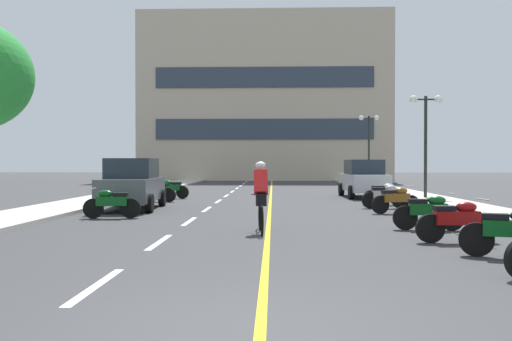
% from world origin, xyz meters
% --- Properties ---
extents(ground_plane, '(140.00, 140.00, 0.00)m').
position_xyz_m(ground_plane, '(0.00, 21.00, 0.00)').
color(ground_plane, '#38383A').
extents(curb_left, '(2.40, 72.00, 0.12)m').
position_xyz_m(curb_left, '(-7.20, 24.00, 0.06)').
color(curb_left, '#B7B2A8').
rests_on(curb_left, ground).
extents(curb_right, '(2.40, 72.00, 0.12)m').
position_xyz_m(curb_right, '(7.20, 24.00, 0.06)').
color(curb_right, '#B7B2A8').
rests_on(curb_right, ground).
extents(lane_dash_0, '(0.14, 2.20, 0.01)m').
position_xyz_m(lane_dash_0, '(-2.00, 2.00, 0.00)').
color(lane_dash_0, silver).
rests_on(lane_dash_0, ground).
extents(lane_dash_1, '(0.14, 2.20, 0.01)m').
position_xyz_m(lane_dash_1, '(-2.00, 6.00, 0.00)').
color(lane_dash_1, silver).
rests_on(lane_dash_1, ground).
extents(lane_dash_2, '(0.14, 2.20, 0.01)m').
position_xyz_m(lane_dash_2, '(-2.00, 10.00, 0.00)').
color(lane_dash_2, silver).
rests_on(lane_dash_2, ground).
extents(lane_dash_3, '(0.14, 2.20, 0.01)m').
position_xyz_m(lane_dash_3, '(-2.00, 14.00, 0.00)').
color(lane_dash_3, silver).
rests_on(lane_dash_3, ground).
extents(lane_dash_4, '(0.14, 2.20, 0.01)m').
position_xyz_m(lane_dash_4, '(-2.00, 18.00, 0.00)').
color(lane_dash_4, silver).
rests_on(lane_dash_4, ground).
extents(lane_dash_5, '(0.14, 2.20, 0.01)m').
position_xyz_m(lane_dash_5, '(-2.00, 22.00, 0.00)').
color(lane_dash_5, silver).
rests_on(lane_dash_5, ground).
extents(lane_dash_6, '(0.14, 2.20, 0.01)m').
position_xyz_m(lane_dash_6, '(-2.00, 26.00, 0.00)').
color(lane_dash_6, silver).
rests_on(lane_dash_6, ground).
extents(lane_dash_7, '(0.14, 2.20, 0.01)m').
position_xyz_m(lane_dash_7, '(-2.00, 30.00, 0.00)').
color(lane_dash_7, silver).
rests_on(lane_dash_7, ground).
extents(lane_dash_8, '(0.14, 2.20, 0.01)m').
position_xyz_m(lane_dash_8, '(-2.00, 34.00, 0.00)').
color(lane_dash_8, silver).
rests_on(lane_dash_8, ground).
extents(lane_dash_9, '(0.14, 2.20, 0.01)m').
position_xyz_m(lane_dash_9, '(-2.00, 38.00, 0.00)').
color(lane_dash_9, silver).
rests_on(lane_dash_9, ground).
extents(lane_dash_10, '(0.14, 2.20, 0.01)m').
position_xyz_m(lane_dash_10, '(-2.00, 42.00, 0.00)').
color(lane_dash_10, silver).
rests_on(lane_dash_10, ground).
extents(lane_dash_11, '(0.14, 2.20, 0.01)m').
position_xyz_m(lane_dash_11, '(-2.00, 46.00, 0.00)').
color(lane_dash_11, silver).
rests_on(lane_dash_11, ground).
extents(centre_line_yellow, '(0.12, 66.00, 0.01)m').
position_xyz_m(centre_line_yellow, '(0.25, 24.00, 0.00)').
color(centre_line_yellow, gold).
rests_on(centre_line_yellow, ground).
extents(office_building, '(24.21, 9.46, 16.10)m').
position_xyz_m(office_building, '(-0.47, 49.67, 8.05)').
color(office_building, '#BCAD93').
rests_on(office_building, ground).
extents(street_lamp_mid, '(1.46, 0.36, 4.59)m').
position_xyz_m(street_lamp_mid, '(7.24, 19.32, 3.52)').
color(street_lamp_mid, black).
rests_on(street_lamp_mid, curb_right).
extents(street_lamp_far, '(1.46, 0.36, 5.01)m').
position_xyz_m(street_lamp_far, '(7.32, 34.16, 3.80)').
color(street_lamp_far, black).
rests_on(street_lamp_far, curb_right).
extents(parked_car_near, '(2.11, 4.29, 1.82)m').
position_xyz_m(parked_car_near, '(-4.65, 13.89, 0.92)').
color(parked_car_near, black).
rests_on(parked_car_near, ground).
extents(parked_car_mid, '(2.05, 4.26, 1.82)m').
position_xyz_m(parked_car_mid, '(4.74, 20.93, 0.92)').
color(parked_car_mid, black).
rests_on(parked_car_mid, ground).
extents(motorcycle_1, '(1.65, 0.78, 0.92)m').
position_xyz_m(motorcycle_1, '(4.50, 4.29, 0.47)').
color(motorcycle_1, black).
rests_on(motorcycle_1, ground).
extents(motorcycle_2, '(1.70, 0.60, 0.92)m').
position_xyz_m(motorcycle_2, '(4.18, 6.09, 0.47)').
color(motorcycle_2, black).
rests_on(motorcycle_2, ground).
extents(motorcycle_3, '(1.70, 0.60, 0.92)m').
position_xyz_m(motorcycle_3, '(4.19, 8.16, 0.47)').
color(motorcycle_3, black).
rests_on(motorcycle_3, ground).
extents(motorcycle_4, '(1.70, 0.60, 0.92)m').
position_xyz_m(motorcycle_4, '(-4.44, 10.72, 0.47)').
color(motorcycle_4, black).
rests_on(motorcycle_4, ground).
extents(motorcycle_5, '(1.66, 0.73, 0.92)m').
position_xyz_m(motorcycle_5, '(4.39, 12.57, 0.47)').
color(motorcycle_5, black).
rests_on(motorcycle_5, ground).
extents(motorcycle_6, '(1.70, 0.60, 0.92)m').
position_xyz_m(motorcycle_6, '(4.46, 14.54, 0.47)').
color(motorcycle_6, black).
rests_on(motorcycle_6, ground).
extents(motorcycle_7, '(1.68, 0.67, 0.92)m').
position_xyz_m(motorcycle_7, '(4.71, 16.00, 0.47)').
color(motorcycle_7, black).
rests_on(motorcycle_7, ground).
extents(motorcycle_8, '(1.67, 0.71, 0.92)m').
position_xyz_m(motorcycle_8, '(-4.58, 17.66, 0.47)').
color(motorcycle_8, black).
rests_on(motorcycle_8, ground).
extents(motorcycle_9, '(1.68, 0.64, 0.92)m').
position_xyz_m(motorcycle_9, '(-4.39, 19.77, 0.47)').
color(motorcycle_9, black).
rests_on(motorcycle_9, ground).
extents(cyclist_rider, '(0.42, 1.77, 1.71)m').
position_xyz_m(cyclist_rider, '(0.08, 7.63, 0.89)').
color(cyclist_rider, black).
rests_on(cyclist_rider, ground).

